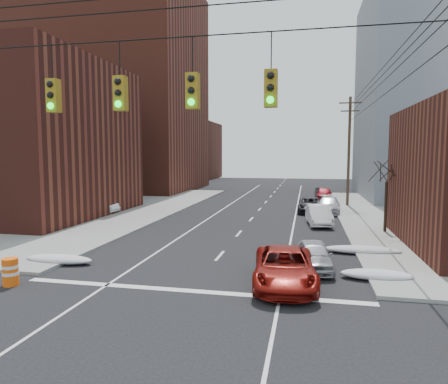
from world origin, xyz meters
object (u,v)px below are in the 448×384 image
at_px(parked_car_a, 314,255).
at_px(lot_car_d, 105,196).
at_px(lot_car_b, 107,197).
at_px(lot_car_c, 49,205).
at_px(parked_car_b, 319,215).
at_px(lot_car_a, 94,205).
at_px(parked_car_d, 329,205).
at_px(parked_car_c, 311,205).
at_px(red_pickup, 285,267).
at_px(construction_barrel, 10,271).
at_px(parked_car_f, 322,193).
at_px(parked_car_e, 324,194).

height_order(parked_car_a, lot_car_d, lot_car_d).
xyz_separation_m(lot_car_b, lot_car_c, (-2.36, -6.02, -0.12)).
height_order(parked_car_b, lot_car_d, lot_car_d).
relative_size(lot_car_a, lot_car_c, 0.93).
relative_size(parked_car_b, parked_car_d, 0.91).
xyz_separation_m(parked_car_c, parked_car_d, (1.57, -0.22, 0.04)).
xyz_separation_m(parked_car_c, lot_car_c, (-22.78, -5.82, 0.13)).
xyz_separation_m(parked_car_a, lot_car_b, (-20.42, 18.63, 0.29)).
height_order(red_pickup, lot_car_d, lot_car_d).
distance_m(lot_car_d, construction_barrel, 26.46).
xyz_separation_m(red_pickup, parked_car_f, (2.62, 32.29, -0.06)).
distance_m(parked_car_f, lot_car_d, 24.73).
bearing_deg(parked_car_b, parked_car_e, 80.20).
relative_size(parked_car_f, lot_car_a, 0.96).
bearing_deg(parked_car_a, parked_car_b, 82.39).
distance_m(parked_car_c, lot_car_a, 19.42).
bearing_deg(parked_car_a, parked_car_e, 81.81).
bearing_deg(construction_barrel, lot_car_c, 121.30).
height_order(red_pickup, parked_car_f, red_pickup).
relative_size(parked_car_c, lot_car_a, 1.15).
bearing_deg(construction_barrel, parked_car_a, 21.95).
bearing_deg(parked_car_e, parked_car_a, -90.87).
relative_size(parked_car_c, parked_car_e, 1.12).
height_order(parked_car_b, parked_car_f, parked_car_b).
bearing_deg(red_pickup, construction_barrel, -172.80).
height_order(parked_car_a, parked_car_e, parked_car_e).
xyz_separation_m(red_pickup, lot_car_d, (-20.09, 22.49, 0.20)).
distance_m(parked_car_e, construction_barrel, 36.12).
relative_size(parked_car_b, lot_car_d, 0.98).
relative_size(red_pickup, parked_car_a, 1.38).
distance_m(lot_car_a, lot_car_d, 7.18).
bearing_deg(lot_car_d, parked_car_a, -133.80).
bearing_deg(parked_car_c, parked_car_a, -89.07).
relative_size(lot_car_c, construction_barrel, 4.13).
xyz_separation_m(red_pickup, parked_car_d, (2.78, 20.78, -0.01)).
distance_m(parked_car_c, lot_car_b, 20.42).
bearing_deg(construction_barrel, parked_car_d, 59.32).
xyz_separation_m(parked_car_e, lot_car_b, (-22.02, -9.88, 0.19)).
bearing_deg(parked_car_c, parked_car_d, -7.06).
relative_size(parked_car_a, parked_car_b, 0.85).
bearing_deg(parked_car_b, parked_car_f, 81.08).
height_order(parked_car_d, lot_car_a, lot_car_a).
distance_m(parked_car_b, lot_car_d, 23.27).
xyz_separation_m(parked_car_c, lot_car_a, (-18.71, -5.20, 0.17)).
xyz_separation_m(red_pickup, parked_car_c, (1.22, 21.00, -0.05)).
bearing_deg(parked_car_c, parked_car_e, 81.91).
relative_size(parked_car_b, lot_car_a, 1.06).
bearing_deg(red_pickup, lot_car_b, 127.37).
relative_size(parked_car_a, parked_car_f, 0.94).
bearing_deg(parked_car_e, construction_barrel, -110.01).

